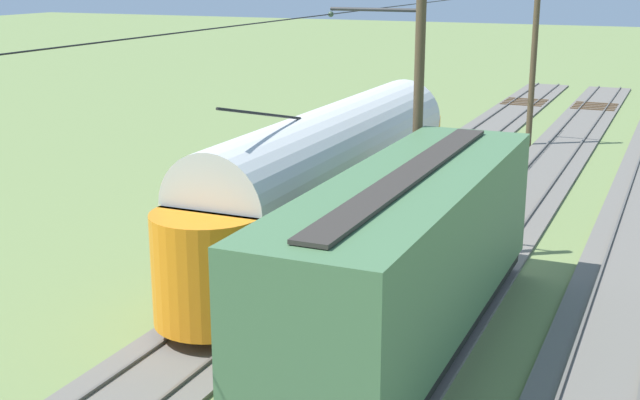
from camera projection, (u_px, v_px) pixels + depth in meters
name	position (u px, v px, depth m)	size (l,w,h in m)	color
ground_plane	(471.00, 265.00, 24.15)	(220.00, 220.00, 0.00)	olive
track_streetcar_siding	(628.00, 280.00, 22.78)	(2.80, 80.00, 0.18)	#666059
track_adjacent_siding	(473.00, 259.00, 24.41)	(2.80, 80.00, 0.18)	#666059
track_third_siding	(339.00, 241.00, 26.04)	(2.80, 80.00, 0.18)	#666059
vintage_streetcar	(331.00, 176.00, 24.91)	(2.65, 16.49, 5.05)	orange
coach_adjacent	(408.00, 255.00, 18.31)	(2.96, 11.62, 3.85)	#477047
catenary_pole_foreground	(532.00, 64.00, 39.26)	(2.84, 0.28, 7.47)	#4C3D28
catenary_pole_mid_near	(415.00, 128.00, 23.46)	(2.84, 0.28, 7.47)	#4C3D28
overhead_wire_run	(342.00, 13.00, 24.26)	(2.63, 39.77, 0.18)	black
spare_tie_stack	(226.00, 242.00, 25.31)	(2.40, 2.40, 0.54)	#47331E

